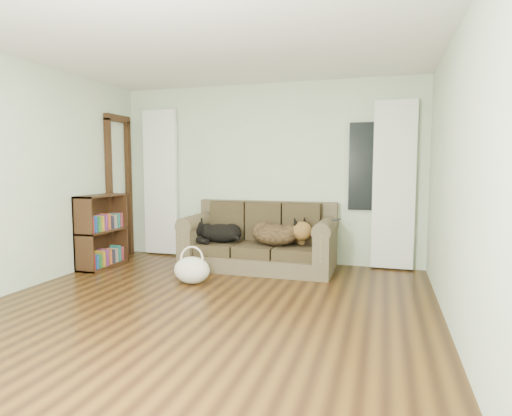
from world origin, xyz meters
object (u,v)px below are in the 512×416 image
(sofa, at_px, (259,236))
(tote_bag, at_px, (192,270))
(bookshelf, at_px, (102,231))
(dog_shepherd, at_px, (277,235))
(dog_black_lab, at_px, (218,233))

(sofa, xyz_separation_m, tote_bag, (-0.55, -0.98, -0.29))
(sofa, distance_m, bookshelf, 2.20)
(sofa, height_order, bookshelf, bookshelf)
(sofa, relative_size, dog_shepherd, 2.86)
(dog_black_lab, xyz_separation_m, bookshelf, (-1.56, -0.46, 0.02))
(dog_shepherd, distance_m, tote_bag, 1.28)
(dog_shepherd, bearing_deg, tote_bag, 75.44)
(dog_black_lab, distance_m, dog_shepherd, 0.85)
(dog_shepherd, bearing_deg, bookshelf, 38.44)
(dog_shepherd, relative_size, bookshelf, 0.71)
(tote_bag, bearing_deg, dog_shepherd, 48.12)
(dog_black_lab, bearing_deg, bookshelf, -160.77)
(tote_bag, bearing_deg, bookshelf, 164.19)
(sofa, xyz_separation_m, bookshelf, (-2.13, -0.53, 0.05))
(bookshelf, bearing_deg, sofa, 19.14)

